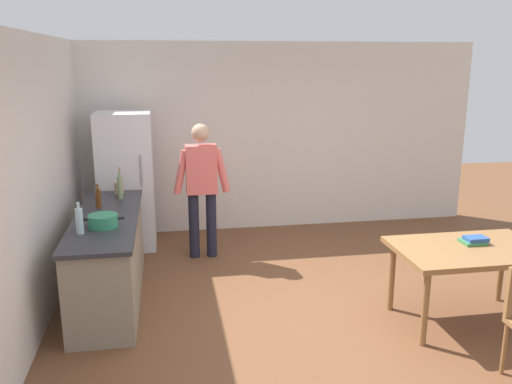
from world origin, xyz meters
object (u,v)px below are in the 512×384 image
at_px(bottle_water_clear, 79,221).
at_px(bottle_vinegar_tall, 120,187).
at_px(refrigerator, 126,181).
at_px(person, 202,182).
at_px(utensil_jar, 119,187).
at_px(bottle_beer_brown, 98,198).
at_px(book_stack, 474,240).
at_px(cooking_pot, 103,221).
at_px(dining_table, 470,255).

xyz_separation_m(bottle_water_clear, bottle_vinegar_tall, (0.27, 1.24, 0.01)).
relative_size(refrigerator, bottle_vinegar_tall, 5.62).
bearing_deg(person, bottle_vinegar_tall, -160.29).
relative_size(utensil_jar, bottle_beer_brown, 1.23).
bearing_deg(refrigerator, utensil_jar, -93.30).
bearing_deg(utensil_jar, book_stack, -29.54).
distance_m(cooking_pot, bottle_beer_brown, 0.72).
relative_size(dining_table, bottle_beer_brown, 5.38).
xyz_separation_m(bottle_beer_brown, bottle_water_clear, (-0.07, -0.88, 0.02)).
bearing_deg(book_stack, bottle_vinegar_tall, 153.30).
height_order(dining_table, bottle_vinegar_tall, bottle_vinegar_tall).
bearing_deg(bottle_vinegar_tall, refrigerator, 89.61).
bearing_deg(book_stack, cooking_pot, 169.49).
bearing_deg(utensil_jar, cooking_pot, -92.16).
bearing_deg(utensil_jar, dining_table, -31.42).
distance_m(dining_table, bottle_beer_brown, 3.81).
bearing_deg(dining_table, book_stack, 46.36).
height_order(person, bottle_beer_brown, person).
distance_m(refrigerator, utensil_jar, 0.67).
relative_size(cooking_pot, bottle_vinegar_tall, 1.25).
height_order(person, book_stack, person).
distance_m(person, dining_table, 3.20).
bearing_deg(bottle_water_clear, bottle_beer_brown, 85.73).
height_order(refrigerator, bottle_beer_brown, refrigerator).
xyz_separation_m(cooking_pot, book_stack, (3.48, -0.65, -0.18)).
relative_size(bottle_vinegar_tall, book_stack, 1.37).
bearing_deg(cooking_pot, bottle_vinegar_tall, 85.65).
bearing_deg(dining_table, utensil_jar, 148.58).
distance_m(refrigerator, bottle_vinegar_tall, 0.91).
distance_m(refrigerator, book_stack, 4.28).
height_order(bottle_beer_brown, bottle_water_clear, bottle_water_clear).
bearing_deg(cooking_pot, person, 53.58).
height_order(refrigerator, dining_table, refrigerator).
relative_size(refrigerator, dining_table, 1.29).
xyz_separation_m(person, cooking_pot, (-1.04, -1.41, -0.02)).
xyz_separation_m(bottle_water_clear, book_stack, (3.67, -0.47, -0.24)).
distance_m(refrigerator, dining_table, 4.27).
relative_size(utensil_jar, book_stack, 1.37).
bearing_deg(utensil_jar, bottle_beer_brown, -106.19).
relative_size(refrigerator, utensil_jar, 5.62).
height_order(refrigerator, book_stack, refrigerator).
relative_size(person, bottle_water_clear, 5.67).
xyz_separation_m(dining_table, bottle_vinegar_tall, (-3.31, 1.80, 0.36)).
xyz_separation_m(refrigerator, book_stack, (3.39, -2.60, -0.12)).
relative_size(refrigerator, bottle_water_clear, 6.00).
bearing_deg(utensil_jar, refrigerator, 86.70).
bearing_deg(bottle_beer_brown, refrigerator, 80.51).
distance_m(person, bottle_beer_brown, 1.35).
distance_m(utensil_jar, bottle_beer_brown, 0.61).
height_order(refrigerator, cooking_pot, refrigerator).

